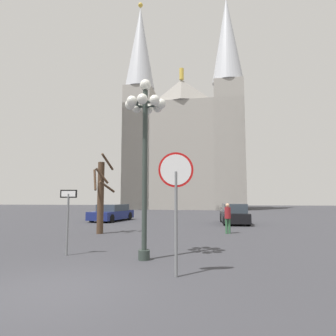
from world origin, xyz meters
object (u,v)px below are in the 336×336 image
Objects in this scene: stop_sign at (176,187)px; parked_car_far_navy at (112,213)px; one_way_arrow_sign at (68,213)px; bare_tree at (101,195)px; street_lamp at (145,131)px; pedestrian_walking at (228,215)px; parked_car_near_black at (234,214)px; cathedral at (184,139)px.

stop_sign is 16.97m from parked_car_far_navy.
one_way_arrow_sign is 0.47× the size of parked_car_far_navy.
bare_tree is 0.91× the size of parked_car_far_navy.
street_lamp reaches higher than pedestrian_walking.
street_lamp reaches higher than stop_sign.
cathedral is at bearing 100.48° from parked_car_near_black.
pedestrian_walking is (6.00, 6.23, -0.43)m from one_way_arrow_sign.
one_way_arrow_sign reaches higher than parked_car_far_navy.
stop_sign reaches higher than parked_car_near_black.
parked_car_far_navy is at bearing 112.15° from stop_sign.
one_way_arrow_sign is (-3.84, 2.20, -0.81)m from stop_sign.
pedestrian_walking is at bearing 46.07° from one_way_arrow_sign.
stop_sign is at bearing -29.79° from one_way_arrow_sign.
cathedral is at bearing 84.14° from bare_tree.
stop_sign is 8.78m from pedestrian_walking.
street_lamp reaches higher than one_way_arrow_sign.
pedestrian_walking is at bearing -83.35° from cathedral.
stop_sign is at bearing -67.85° from parked_car_far_navy.
stop_sign is (1.40, -38.96, -9.24)m from cathedral.
stop_sign is 1.93× the size of pedestrian_walking.
cathedral is 15.98× the size of one_way_arrow_sign.
bare_tree is (-3.48, 5.95, -2.03)m from street_lamp.
one_way_arrow_sign reaches higher than pedestrian_walking.
cathedral reaches higher than pedestrian_walking.
one_way_arrow_sign is at bearing -82.08° from bare_tree.
pedestrian_walking is (2.16, 8.42, -1.24)m from stop_sign.
cathedral is 21.87× the size of pedestrian_walking.
pedestrian_walking is at bearing -40.28° from parked_car_far_navy.
parked_car_far_navy is at bearing 170.41° from parked_car_near_black.
parked_car_near_black is at bearing 59.22° from one_way_arrow_sign.
street_lamp reaches higher than parked_car_far_navy.
street_lamp is (-1.13, 1.77, 1.89)m from stop_sign.
one_way_arrow_sign is 13.71m from parked_car_far_navy.
one_way_arrow_sign is at bearing -79.33° from parked_car_far_navy.
bare_tree is at bearing 120.31° from street_lamp.
bare_tree is 6.89m from pedestrian_walking.
pedestrian_walking reaches higher than parked_car_far_navy.
bare_tree reaches higher than pedestrian_walking.
cathedral is at bearing 96.65° from pedestrian_walking.
stop_sign is 0.66× the size of parked_car_far_navy.
stop_sign is 1.41× the size of one_way_arrow_sign.
cathedral reaches higher than parked_car_far_navy.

